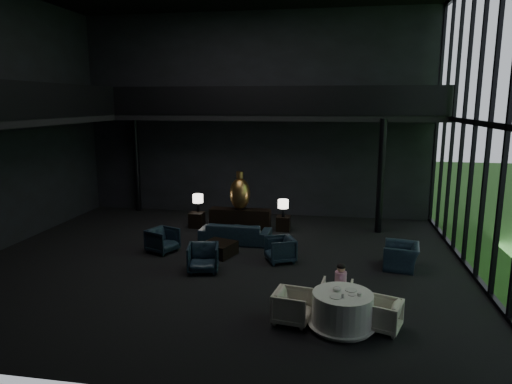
% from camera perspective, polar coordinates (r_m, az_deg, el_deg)
% --- Properties ---
extents(floor, '(14.00, 12.00, 0.02)m').
position_cam_1_polar(floor, '(13.37, -4.63, -8.75)').
color(floor, black).
rests_on(floor, ground).
extents(wall_back, '(14.00, 0.04, 8.00)m').
position_cam_1_polar(wall_back, '(18.44, -0.14, 9.48)').
color(wall_back, black).
rests_on(wall_back, ground).
extents(wall_front, '(14.00, 0.04, 8.00)m').
position_cam_1_polar(wall_front, '(6.95, -17.59, 6.13)').
color(wall_front, black).
rests_on(wall_front, ground).
extents(curtain_wall, '(0.20, 12.00, 8.00)m').
position_cam_1_polar(curtain_wall, '(12.74, 27.24, 7.49)').
color(curtain_wall, black).
rests_on(curtain_wall, ground).
extents(mezzanine_left, '(2.00, 12.00, 0.25)m').
position_cam_1_polar(mezzanine_left, '(15.24, -27.53, 7.87)').
color(mezzanine_left, black).
rests_on(mezzanine_left, wall_left).
extents(mezzanine_back, '(12.00, 2.00, 0.25)m').
position_cam_1_polar(mezzanine_back, '(17.30, 2.58, 9.36)').
color(mezzanine_back, black).
rests_on(mezzanine_back, wall_back).
extents(railing_left, '(0.06, 12.00, 1.00)m').
position_cam_1_polar(railing_left, '(14.65, -24.57, 10.40)').
color(railing_left, black).
rests_on(railing_left, mezzanine_left).
extents(railing_back, '(12.00, 0.06, 1.00)m').
position_cam_1_polar(railing_back, '(16.30, 2.15, 11.36)').
color(railing_back, black).
rests_on(railing_back, mezzanine_back).
extents(column_nw, '(0.24, 0.24, 4.00)m').
position_cam_1_polar(column_nw, '(19.81, -14.72, 3.43)').
color(column_nw, black).
rests_on(column_nw, floor).
extents(column_ne, '(0.24, 0.24, 4.00)m').
position_cam_1_polar(column_ne, '(16.44, 15.33, 1.87)').
color(column_ne, black).
rests_on(column_ne, floor).
extents(console, '(2.23, 0.51, 0.71)m').
position_cam_1_polar(console, '(16.75, -1.99, -3.32)').
color(console, black).
rests_on(console, floor).
extents(bronze_urn, '(0.74, 0.74, 1.38)m').
position_cam_1_polar(bronze_urn, '(16.51, -2.03, -0.16)').
color(bronze_urn, '#A55A20').
rests_on(bronze_urn, console).
extents(side_table_left, '(0.50, 0.50, 0.55)m').
position_cam_1_polar(side_table_left, '(17.00, -7.41, -3.46)').
color(side_table_left, black).
rests_on(side_table_left, floor).
extents(table_lamp_left, '(0.38, 0.38, 0.64)m').
position_cam_1_polar(table_lamp_left, '(17.01, -7.28, -0.90)').
color(table_lamp_left, black).
rests_on(table_lamp_left, side_table_left).
extents(side_table_right, '(0.48, 0.48, 0.53)m').
position_cam_1_polar(side_table_right, '(16.46, 3.43, -3.93)').
color(side_table_right, black).
rests_on(side_table_right, floor).
extents(table_lamp_right, '(0.38, 0.38, 0.63)m').
position_cam_1_polar(table_lamp_right, '(16.18, 3.42, -1.59)').
color(table_lamp_right, black).
rests_on(table_lamp_right, side_table_right).
extents(sofa, '(2.57, 0.79, 1.00)m').
position_cam_1_polar(sofa, '(14.97, -2.59, -4.52)').
color(sofa, black).
rests_on(sofa, floor).
extents(lounge_armchair_west, '(1.03, 1.06, 0.85)m').
position_cam_1_polar(lounge_armchair_west, '(14.37, -11.60, -5.72)').
color(lounge_armchair_west, black).
rests_on(lounge_armchair_west, floor).
extents(lounge_armchair_east, '(1.00, 1.02, 0.81)m').
position_cam_1_polar(lounge_armchair_east, '(13.28, 3.04, -7.01)').
color(lounge_armchair_east, black).
rests_on(lounge_armchair_east, floor).
extents(lounge_armchair_south, '(1.03, 0.98, 0.90)m').
position_cam_1_polar(lounge_armchair_south, '(12.58, -6.63, -7.90)').
color(lounge_armchair_south, black).
rests_on(lounge_armchair_south, floor).
extents(window_armchair, '(0.83, 1.13, 0.91)m').
position_cam_1_polar(window_armchair, '(13.37, 17.72, -7.20)').
color(window_armchair, black).
rests_on(window_armchair, floor).
extents(coffee_table, '(1.14, 1.14, 0.40)m').
position_cam_1_polar(coffee_table, '(13.91, -4.71, -7.08)').
color(coffee_table, black).
rests_on(coffee_table, floor).
extents(dining_table, '(1.40, 1.40, 0.75)m').
position_cam_1_polar(dining_table, '(9.78, 10.71, -14.60)').
color(dining_table, white).
rests_on(dining_table, floor).
extents(dining_chair_north, '(0.66, 0.63, 0.62)m').
position_cam_1_polar(dining_chair_north, '(10.60, 10.02, -12.57)').
color(dining_chair_north, '#BBB09F').
rests_on(dining_chair_north, floor).
extents(dining_chair_east, '(0.75, 0.77, 0.63)m').
position_cam_1_polar(dining_chair_east, '(9.89, 15.57, -14.60)').
color(dining_chair_east, '#B1A896').
rests_on(dining_chair_east, floor).
extents(dining_chair_west, '(0.78, 0.82, 0.74)m').
position_cam_1_polar(dining_chair_west, '(9.85, 4.56, -13.95)').
color(dining_chair_west, silver).
rests_on(dining_chair_west, floor).
extents(child, '(0.26, 0.26, 0.57)m').
position_cam_1_polar(child, '(10.53, 10.55, -10.27)').
color(child, pink).
rests_on(child, dining_chair_north).
extents(plate_a, '(0.28, 0.28, 0.01)m').
position_cam_1_polar(plate_a, '(9.40, 9.91, -12.80)').
color(plate_a, white).
rests_on(plate_a, dining_table).
extents(plate_b, '(0.32, 0.32, 0.02)m').
position_cam_1_polar(plate_b, '(9.77, 11.79, -11.90)').
color(plate_b, white).
rests_on(plate_b, dining_table).
extents(saucer, '(0.17, 0.17, 0.01)m').
position_cam_1_polar(saucer, '(9.56, 11.89, -12.44)').
color(saucer, white).
rests_on(saucer, dining_table).
extents(coffee_cup, '(0.10, 0.10, 0.07)m').
position_cam_1_polar(coffee_cup, '(9.53, 12.79, -12.31)').
color(coffee_cup, white).
rests_on(coffee_cup, saucer).
extents(cereal_bowl, '(0.17, 0.17, 0.09)m').
position_cam_1_polar(cereal_bowl, '(9.68, 10.09, -11.83)').
color(cereal_bowl, white).
rests_on(cereal_bowl, dining_table).
extents(cream_pot, '(0.06, 0.06, 0.06)m').
position_cam_1_polar(cream_pot, '(9.39, 10.79, -12.67)').
color(cream_pot, '#99999E').
rests_on(cream_pot, dining_table).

